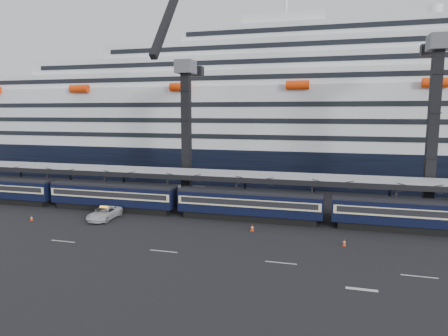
{
  "coord_description": "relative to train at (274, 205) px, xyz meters",
  "views": [
    {
      "loc": [
        2.3,
        -40.21,
        14.18
      ],
      "look_at": [
        -11.4,
        10.0,
        6.8
      ],
      "focal_mm": 32.0,
      "sensor_mm": 36.0,
      "label": 1
    }
  ],
  "objects": [
    {
      "name": "ground",
      "position": [
        4.65,
        -10.0,
        -2.2
      ],
      "size": [
        260.0,
        260.0,
        0.0
      ],
      "primitive_type": "plane",
      "color": "black",
      "rests_on": "ground"
    },
    {
      "name": "lane_markings",
      "position": [
        12.8,
        -15.23,
        -2.19
      ],
      "size": [
        111.0,
        4.27,
        0.02
      ],
      "color": "beige",
      "rests_on": "ground"
    },
    {
      "name": "train",
      "position": [
        0.0,
        0.0,
        0.0
      ],
      "size": [
        133.05,
        3.0,
        4.05
      ],
      "color": "black",
      "rests_on": "ground"
    },
    {
      "name": "canopy",
      "position": [
        4.65,
        4.0,
        3.05
      ],
      "size": [
        130.0,
        6.25,
        5.53
      ],
      "color": "#96989E",
      "rests_on": "ground"
    },
    {
      "name": "cruise_ship",
      "position": [
        3.57,
        35.99,
        10.14
      ],
      "size": [
        214.09,
        28.84,
        34.0
      ],
      "color": "black",
      "rests_on": "ground"
    },
    {
      "name": "crane_dark_near",
      "position": [
        -15.35,
        8.59,
        9.73
      ],
      "size": [
        4.5,
        17.75,
        35.08
      ],
      "color": "#46474D",
      "rests_on": "ground"
    },
    {
      "name": "crane_dark_mid",
      "position": [
        19.65,
        7.59,
        11.16
      ],
      "size": [
        4.5,
        18.24,
        39.64
      ],
      "color": "#46474D",
      "rests_on": "ground"
    },
    {
      "name": "pickup_truck",
      "position": [
        -21.94,
        -4.72,
        -1.39
      ],
      "size": [
        2.93,
        5.95,
        1.62
      ],
      "primitive_type": "imported",
      "rotation": [
        0.0,
        0.0,
        0.04
      ],
      "color": "silver",
      "rests_on": "ground"
    },
    {
      "name": "traffic_cone_b",
      "position": [
        -30.85,
        -7.78,
        -1.87
      ],
      "size": [
        0.34,
        0.34,
        0.68
      ],
      "color": "#FF3C08",
      "rests_on": "ground"
    },
    {
      "name": "traffic_cone_c",
      "position": [
        -1.96,
        -4.68,
        -1.79
      ],
      "size": [
        0.41,
        0.41,
        0.83
      ],
      "color": "#FF3C08",
      "rests_on": "ground"
    },
    {
      "name": "traffic_cone_d",
      "position": [
        8.55,
        -7.34,
        -1.83
      ],
      "size": [
        0.37,
        0.37,
        0.75
      ],
      "color": "#FF3C08",
      "rests_on": "ground"
    }
  ]
}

